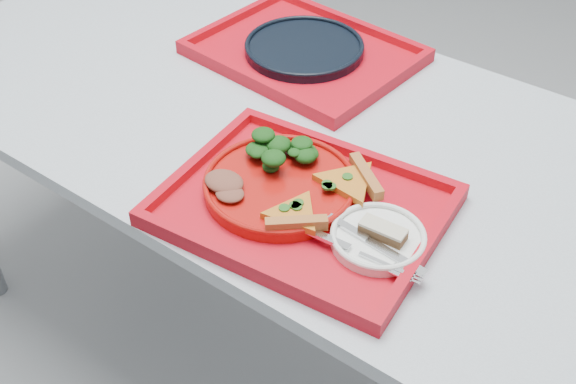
{
  "coord_description": "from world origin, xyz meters",
  "views": [
    {
      "loc": [
        0.77,
        -0.94,
        1.57
      ],
      "look_at": [
        0.23,
        -0.21,
        0.78
      ],
      "focal_mm": 45.0,
      "sensor_mm": 36.0,
      "label": 1
    }
  ],
  "objects_px": {
    "dessert_bar": "(383,231)",
    "dinner_plate": "(280,186)",
    "navy_plate": "(304,49)",
    "tray_far": "(304,55)",
    "tray_main": "(303,209)"
  },
  "relations": [
    {
      "from": "tray_main",
      "to": "dessert_bar",
      "type": "bearing_deg",
      "value": -3.56
    },
    {
      "from": "tray_main",
      "to": "navy_plate",
      "type": "bearing_deg",
      "value": 119.67
    },
    {
      "from": "dessert_bar",
      "to": "navy_plate",
      "type": "bearing_deg",
      "value": 133.37
    },
    {
      "from": "dinner_plate",
      "to": "navy_plate",
      "type": "xyz_separation_m",
      "value": [
        -0.24,
        0.4,
        -0.0
      ]
    },
    {
      "from": "tray_far",
      "to": "dinner_plate",
      "type": "relative_size",
      "value": 1.73
    },
    {
      "from": "navy_plate",
      "to": "dinner_plate",
      "type": "bearing_deg",
      "value": -59.6
    },
    {
      "from": "navy_plate",
      "to": "dessert_bar",
      "type": "bearing_deg",
      "value": -42.81
    },
    {
      "from": "dessert_bar",
      "to": "dinner_plate",
      "type": "bearing_deg",
      "value": 174.81
    },
    {
      "from": "tray_main",
      "to": "dinner_plate",
      "type": "bearing_deg",
      "value": 164.17
    },
    {
      "from": "tray_main",
      "to": "dessert_bar",
      "type": "height_order",
      "value": "dessert_bar"
    },
    {
      "from": "dinner_plate",
      "to": "navy_plate",
      "type": "height_order",
      "value": "dinner_plate"
    },
    {
      "from": "navy_plate",
      "to": "dessert_bar",
      "type": "xyz_separation_m",
      "value": [
        0.44,
        -0.41,
        0.02
      ]
    },
    {
      "from": "dessert_bar",
      "to": "tray_main",
      "type": "bearing_deg",
      "value": 178.14
    },
    {
      "from": "navy_plate",
      "to": "dessert_bar",
      "type": "distance_m",
      "value": 0.6
    },
    {
      "from": "dinner_plate",
      "to": "dessert_bar",
      "type": "bearing_deg",
      "value": -1.37
    }
  ]
}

